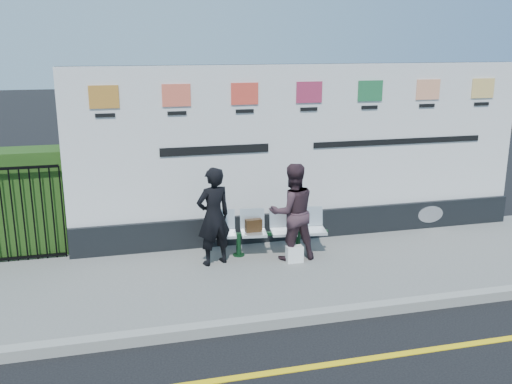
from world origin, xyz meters
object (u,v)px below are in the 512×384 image
Objects in this scene: billboard at (306,165)px; bench at (268,243)px; woman_right at (292,212)px; woman_left at (214,216)px.

bench is at bearing -140.86° from billboard.
billboard is 5.15× the size of woman_right.
woman_right is at bearing -119.60° from billboard.
woman_right is at bearing 158.20° from woman_left.
billboard is 2.06m from woman_left.
bench is at bearing 173.04° from woman_left.
billboard is at bearing -171.73° from woman_left.
woman_left reaches higher than bench.
woman_left is 1.24m from woman_right.
billboard is 1.56m from bench.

